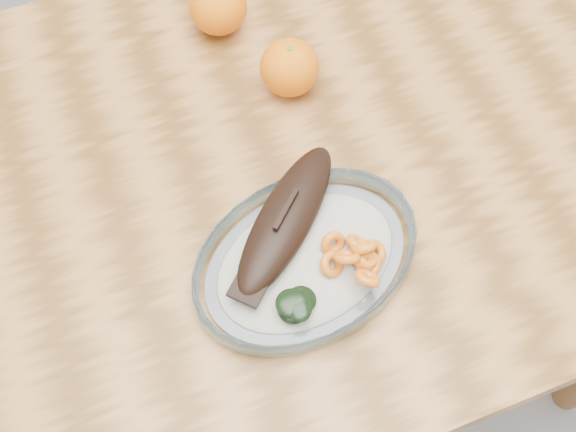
{
  "coord_description": "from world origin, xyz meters",
  "views": [
    {
      "loc": [
        -0.16,
        -0.49,
        1.56
      ],
      "look_at": [
        -0.01,
        -0.09,
        0.77
      ],
      "focal_mm": 45.0,
      "sensor_mm": 36.0,
      "label": 1
    }
  ],
  "objects": [
    {
      "name": "plated_meal",
      "position": [
        -0.01,
        -0.15,
        0.77
      ],
      "size": [
        0.63,
        0.63,
        0.08
      ],
      "rotation": [
        0.0,
        0.0,
        0.22
      ],
      "color": "white",
      "rests_on": "dining_table"
    },
    {
      "name": "dining_table",
      "position": [
        0.0,
        0.0,
        0.65
      ],
      "size": [
        1.2,
        0.8,
        0.75
      ],
      "color": "brown",
      "rests_on": "ground"
    },
    {
      "name": "orange_left",
      "position": [
        0.02,
        0.25,
        0.79
      ],
      "size": [
        0.08,
        0.08,
        0.08
      ],
      "primitive_type": "sphere",
      "color": "#DF4D04",
      "rests_on": "dining_table"
    },
    {
      "name": "ground",
      "position": [
        0.0,
        0.0,
        0.0
      ],
      "size": [
        3.0,
        3.0,
        0.0
      ],
      "primitive_type": "plane",
      "color": "slate",
      "rests_on": "ground"
    },
    {
      "name": "orange_right",
      "position": [
        0.07,
        0.11,
        0.79
      ],
      "size": [
        0.08,
        0.08,
        0.08
      ],
      "primitive_type": "sphere",
      "color": "#DF4D04",
      "rests_on": "dining_table"
    }
  ]
}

